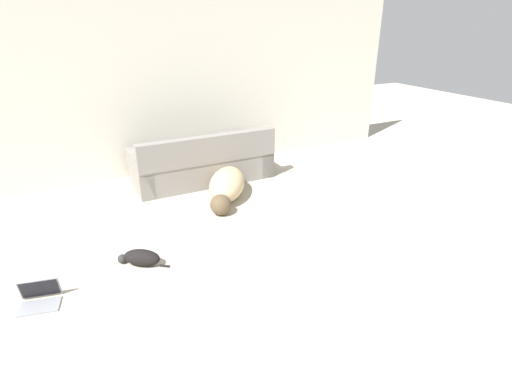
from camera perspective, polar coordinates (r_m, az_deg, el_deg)
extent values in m
plane|color=#BCB29E|center=(3.19, 19.33, -24.11)|extent=(20.00, 20.00, 0.00)
cube|color=beige|center=(6.43, -11.28, 14.37)|extent=(7.92, 0.06, 2.59)
cube|color=gray|center=(6.14, -7.72, 3.51)|extent=(2.04, 0.86, 0.39)
cube|color=gray|center=(5.69, -6.67, 6.06)|extent=(2.04, 0.15, 0.39)
cube|color=gray|center=(6.46, -0.03, 5.41)|extent=(0.20, 0.85, 0.53)
cube|color=gray|center=(5.91, -16.18, 2.63)|extent=(0.20, 0.85, 0.53)
ellipsoid|color=tan|center=(5.50, -4.13, 1.16)|extent=(0.90, 1.04, 0.38)
sphere|color=brown|center=(5.03, -5.08, -1.82)|extent=(0.37, 0.37, 0.27)
cylinder|color=tan|center=(6.09, -3.22, 1.86)|extent=(0.17, 0.23, 0.06)
ellipsoid|color=black|center=(4.21, -15.98, -8.99)|extent=(0.41, 0.36, 0.17)
sphere|color=#2D2B2B|center=(4.32, -18.55, -9.04)|extent=(0.13, 0.13, 0.09)
cylinder|color=black|center=(4.16, -12.87, -10.26)|extent=(0.09, 0.08, 0.02)
cube|color=gray|center=(4.04, -28.54, -14.20)|extent=(0.36, 0.27, 0.02)
cube|color=gray|center=(4.08, -28.49, -11.97)|extent=(0.34, 0.13, 0.20)
cube|color=black|center=(4.07, -28.52, -12.05)|extent=(0.31, 0.11, 0.18)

